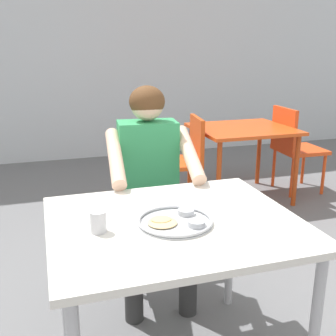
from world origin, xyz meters
The scene contains 9 objects.
back_wall centered at (0.00, 4.06, 1.70)m, with size 12.00×0.12×3.40m, color silver.
table_foreground centered at (-0.09, 0.08, 0.66)m, with size 1.03×0.87×0.74m.
thali_tray centered at (-0.09, 0.05, 0.75)m, with size 0.31×0.31×0.03m.
drinking_cup centered at (-0.41, 0.06, 0.79)m, with size 0.06×0.06×0.09m.
chair_foreground centered at (0.01, 0.98, 0.51)m, with size 0.42×0.42×0.88m.
diner_foreground centered at (-0.01, 0.76, 0.73)m, with size 0.53×0.58×1.22m.
table_background_red centered at (1.23, 2.01, 0.62)m, with size 0.89×0.80×0.70m.
chair_red_left centered at (0.63, 1.98, 0.48)m, with size 0.49×0.49×0.83m.
chair_red_right centered at (1.81, 2.04, 0.50)m, with size 0.45×0.45×0.86m.
Camera 1 is at (-0.58, -1.41, 1.43)m, focal length 43.77 mm.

